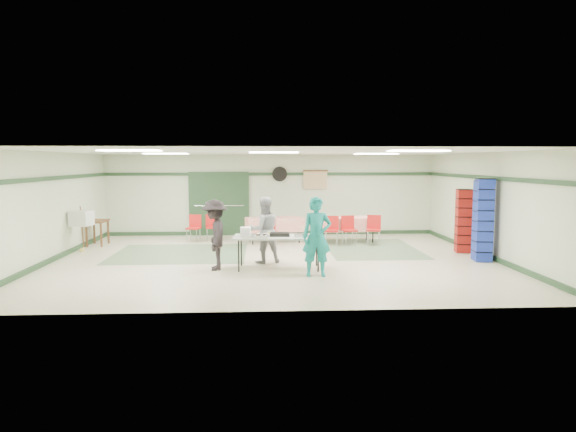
{
  "coord_description": "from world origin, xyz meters",
  "views": [
    {
      "loc": [
        -0.31,
        -12.74,
        2.45
      ],
      "look_at": [
        0.34,
        -0.3,
        1.14
      ],
      "focal_mm": 32.0,
      "sensor_mm": 36.0,
      "label": 1
    }
  ],
  "objects_px": {
    "volunteer_dark": "(215,235)",
    "office_printer": "(81,218)",
    "chair_loose_b": "(194,225)",
    "crate_stack_blue_a": "(484,220)",
    "chair_b": "(332,227)",
    "chair_loose_a": "(212,225)",
    "chair_c": "(374,227)",
    "broom": "(82,228)",
    "volunteer_grey": "(264,230)",
    "crate_stack_red": "(463,221)",
    "chair_d": "(270,229)",
    "chair_a": "(349,227)",
    "printer_table": "(97,224)",
    "dining_table_a": "(346,224)",
    "dining_table_b": "(274,224)",
    "crate_stack_blue_b": "(482,221)",
    "volunteer_teal": "(317,237)",
    "serving_table": "(279,238)"
  },
  "relations": [
    {
      "from": "chair_loose_b",
      "to": "crate_stack_red",
      "type": "relative_size",
      "value": 0.48
    },
    {
      "from": "dining_table_a",
      "to": "printer_table",
      "type": "relative_size",
      "value": 2.34
    },
    {
      "from": "crate_stack_red",
      "to": "office_printer",
      "type": "xyz_separation_m",
      "value": [
        -10.3,
        0.43,
        0.09
      ]
    },
    {
      "from": "volunteer_teal",
      "to": "dining_table_a",
      "type": "bearing_deg",
      "value": 74.41
    },
    {
      "from": "chair_loose_a",
      "to": "crate_stack_blue_b",
      "type": "distance_m",
      "value": 7.92
    },
    {
      "from": "crate_stack_blue_a",
      "to": "volunteer_grey",
      "type": "bearing_deg",
      "value": 178.98
    },
    {
      "from": "chair_d",
      "to": "crate_stack_blue_a",
      "type": "xyz_separation_m",
      "value": [
        5.21,
        -2.67,
        0.53
      ]
    },
    {
      "from": "chair_b",
      "to": "broom",
      "type": "bearing_deg",
      "value": -163.98
    },
    {
      "from": "broom",
      "to": "crate_stack_red",
      "type": "bearing_deg",
      "value": 5.45
    },
    {
      "from": "chair_c",
      "to": "broom",
      "type": "xyz_separation_m",
      "value": [
        -8.24,
        -0.73,
        0.1
      ]
    },
    {
      "from": "crate_stack_blue_a",
      "to": "crate_stack_blue_b",
      "type": "height_order",
      "value": "crate_stack_blue_a"
    },
    {
      "from": "volunteer_dark",
      "to": "printer_table",
      "type": "distance_m",
      "value": 5.24
    },
    {
      "from": "crate_stack_blue_a",
      "to": "office_printer",
      "type": "distance_m",
      "value": 10.44
    },
    {
      "from": "dining_table_a",
      "to": "chair_d",
      "type": "relative_size",
      "value": 2.33
    },
    {
      "from": "dining_table_a",
      "to": "crate_stack_blue_a",
      "type": "xyz_separation_m",
      "value": [
        2.87,
        -3.25,
        0.46
      ]
    },
    {
      "from": "volunteer_dark",
      "to": "crate_stack_blue_b",
      "type": "distance_m",
      "value": 6.57
    },
    {
      "from": "chair_c",
      "to": "crate_stack_blue_b",
      "type": "relative_size",
      "value": 0.44
    },
    {
      "from": "chair_b",
      "to": "chair_d",
      "type": "bearing_deg",
      "value": -169.76
    },
    {
      "from": "chair_d",
      "to": "volunteer_grey",
      "type": "bearing_deg",
      "value": -108.73
    },
    {
      "from": "chair_c",
      "to": "office_printer",
      "type": "distance_m",
      "value": 8.23
    },
    {
      "from": "volunteer_dark",
      "to": "office_printer",
      "type": "relative_size",
      "value": 3.13
    },
    {
      "from": "dining_table_b",
      "to": "chair_b",
      "type": "distance_m",
      "value": 1.78
    },
    {
      "from": "chair_loose_b",
      "to": "crate_stack_red",
      "type": "distance_m",
      "value": 7.88
    },
    {
      "from": "volunteer_dark",
      "to": "chair_loose_b",
      "type": "distance_m",
      "value": 4.3
    },
    {
      "from": "volunteer_grey",
      "to": "dining_table_b",
      "type": "xyz_separation_m",
      "value": [
        0.33,
        3.15,
        -0.24
      ]
    },
    {
      "from": "crate_stack_blue_a",
      "to": "crate_stack_blue_b",
      "type": "distance_m",
      "value": 0.09
    },
    {
      "from": "crate_stack_red",
      "to": "dining_table_a",
      "type": "bearing_deg",
      "value": 145.36
    },
    {
      "from": "volunteer_grey",
      "to": "office_printer",
      "type": "xyz_separation_m",
      "value": [
        -4.9,
        1.59,
        0.14
      ]
    },
    {
      "from": "chair_a",
      "to": "crate_stack_blue_a",
      "type": "bearing_deg",
      "value": -53.1
    },
    {
      "from": "volunteer_teal",
      "to": "office_printer",
      "type": "bearing_deg",
      "value": 153.87
    },
    {
      "from": "volunteer_dark",
      "to": "broom",
      "type": "bearing_deg",
      "value": -129.85
    },
    {
      "from": "chair_loose_b",
      "to": "crate_stack_red",
      "type": "xyz_separation_m",
      "value": [
        7.54,
        -2.26,
        0.35
      ]
    },
    {
      "from": "chair_c",
      "to": "chair_loose_a",
      "type": "height_order",
      "value": "chair_c"
    },
    {
      "from": "volunteer_grey",
      "to": "office_printer",
      "type": "height_order",
      "value": "volunteer_grey"
    },
    {
      "from": "dining_table_b",
      "to": "chair_loose_a",
      "type": "bearing_deg",
      "value": 156.84
    },
    {
      "from": "volunteer_grey",
      "to": "volunteer_dark",
      "type": "height_order",
      "value": "volunteer_grey"
    },
    {
      "from": "dining_table_a",
      "to": "chair_loose_b",
      "type": "height_order",
      "value": "chair_loose_b"
    },
    {
      "from": "volunteer_grey",
      "to": "crate_stack_red",
      "type": "height_order",
      "value": "crate_stack_red"
    },
    {
      "from": "chair_c",
      "to": "crate_stack_blue_b",
      "type": "distance_m",
      "value": 3.4
    },
    {
      "from": "serving_table",
      "to": "volunteer_grey",
      "type": "distance_m",
      "value": 0.81
    },
    {
      "from": "serving_table",
      "to": "volunteer_dark",
      "type": "relative_size",
      "value": 1.3
    },
    {
      "from": "chair_loose_b",
      "to": "printer_table",
      "type": "bearing_deg",
      "value": -156.07
    },
    {
      "from": "chair_loose_b",
      "to": "crate_stack_blue_a",
      "type": "distance_m",
      "value": 8.34
    },
    {
      "from": "dining_table_a",
      "to": "chair_loose_b",
      "type": "xyz_separation_m",
      "value": [
        -4.66,
        0.28,
        -0.06
      ]
    },
    {
      "from": "dining_table_b",
      "to": "crate_stack_blue_b",
      "type": "height_order",
      "value": "crate_stack_blue_b"
    },
    {
      "from": "chair_b",
      "to": "office_printer",
      "type": "bearing_deg",
      "value": -161.78
    },
    {
      "from": "office_printer",
      "to": "volunteer_grey",
      "type": "bearing_deg",
      "value": -6.36
    },
    {
      "from": "volunteer_grey",
      "to": "chair_loose_b",
      "type": "bearing_deg",
      "value": -74.01
    },
    {
      "from": "chair_b",
      "to": "chair_loose_a",
      "type": "xyz_separation_m",
      "value": [
        -3.62,
        1.05,
        -0.02
      ]
    },
    {
      "from": "volunteer_dark",
      "to": "crate_stack_red",
      "type": "distance_m",
      "value": 6.8
    }
  ]
}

